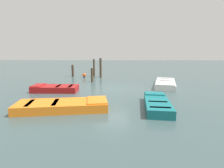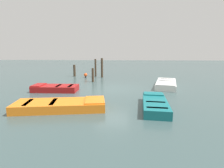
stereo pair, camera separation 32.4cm
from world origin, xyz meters
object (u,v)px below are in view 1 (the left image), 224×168
at_px(rowboat_teal, 157,104).
at_px(mooring_piling_mid_left, 94,68).
at_px(mooring_piling_far_right, 73,71).
at_px(mooring_piling_near_left, 101,68).
at_px(marker_buoy, 84,75).
at_px(rowboat_white, 165,84).
at_px(rowboat_red, 55,88).
at_px(rowboat_orange, 63,105).
at_px(mooring_piling_far_left, 92,75).

height_order(rowboat_teal, mooring_piling_mid_left, mooring_piling_mid_left).
height_order(mooring_piling_far_right, mooring_piling_mid_left, mooring_piling_mid_left).
xyz_separation_m(mooring_piling_near_left, marker_buoy, (0.31, -1.69, -0.72)).
bearing_deg(rowboat_teal, mooring_piling_near_left, 26.35).
relative_size(rowboat_white, marker_buoy, 8.63).
relative_size(rowboat_red, mooring_piling_far_right, 2.40).
bearing_deg(rowboat_white, mooring_piling_near_left, -114.30).
xyz_separation_m(rowboat_orange, rowboat_teal, (-0.43, 4.50, 0.00)).
bearing_deg(mooring_piling_far_left, rowboat_teal, 30.49).
bearing_deg(rowboat_red, mooring_piling_far_left, -119.02).
relative_size(mooring_piling_mid_left, marker_buoy, 3.91).
bearing_deg(rowboat_white, marker_buoy, -105.28).
relative_size(rowboat_red, mooring_piling_near_left, 1.51).
bearing_deg(mooring_piling_near_left, mooring_piling_far_right, -101.30).
height_order(rowboat_white, mooring_piling_mid_left, mooring_piling_mid_left).
relative_size(rowboat_teal, mooring_piling_far_right, 2.60).
bearing_deg(mooring_piling_mid_left, mooring_piling_far_left, 4.54).
xyz_separation_m(rowboat_white, mooring_piling_mid_left, (-5.34, -6.32, 0.72)).
relative_size(rowboat_white, mooring_piling_far_right, 3.29).
bearing_deg(mooring_piling_near_left, rowboat_orange, -4.52).
relative_size(rowboat_teal, mooring_piling_far_left, 2.62).
xyz_separation_m(mooring_piling_far_right, marker_buoy, (0.93, 1.40, -0.35)).
bearing_deg(mooring_piling_mid_left, rowboat_orange, -0.14).
relative_size(rowboat_white, mooring_piling_mid_left, 2.21).
distance_m(rowboat_white, mooring_piling_far_left, 6.28).
height_order(rowboat_orange, mooring_piling_mid_left, mooring_piling_mid_left).
height_order(rowboat_orange, marker_buoy, marker_buoy).
bearing_deg(rowboat_teal, mooring_piling_far_right, 38.70).
distance_m(mooring_piling_near_left, marker_buoy, 1.86).
distance_m(rowboat_red, mooring_piling_mid_left, 7.63).
bearing_deg(rowboat_orange, mooring_piling_mid_left, 81.36).
height_order(rowboat_red, rowboat_teal, same).
bearing_deg(rowboat_white, mooring_piling_far_right, -105.76).
bearing_deg(mooring_piling_far_right, rowboat_white, 58.98).
xyz_separation_m(rowboat_orange, mooring_piling_far_right, (-11.02, -2.27, 0.41)).
bearing_deg(mooring_piling_mid_left, rowboat_teal, 22.58).
distance_m(rowboat_red, rowboat_teal, 7.08).
xyz_separation_m(rowboat_teal, mooring_piling_mid_left, (-10.75, -4.47, 0.72)).
distance_m(rowboat_white, mooring_piling_near_left, 7.21).
relative_size(rowboat_orange, mooring_piling_far_left, 3.49).
xyz_separation_m(rowboat_orange, rowboat_white, (-5.84, 6.35, 0.00)).
height_order(rowboat_orange, rowboat_teal, same).
distance_m(mooring_piling_mid_left, marker_buoy, 1.55).
distance_m(rowboat_teal, mooring_piling_near_left, 10.66).
bearing_deg(marker_buoy, mooring_piling_far_left, 24.76).
relative_size(mooring_piling_far_right, mooring_piling_mid_left, 0.67).
distance_m(rowboat_teal, mooring_piling_far_left, 8.25).
xyz_separation_m(rowboat_teal, marker_buoy, (-9.67, -5.36, 0.07)).
relative_size(rowboat_red, rowboat_white, 0.73).
distance_m(rowboat_orange, rowboat_red, 4.17).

